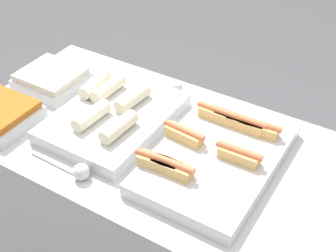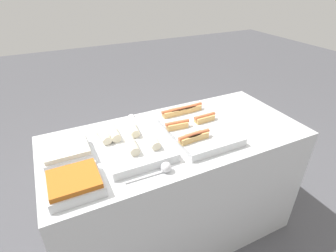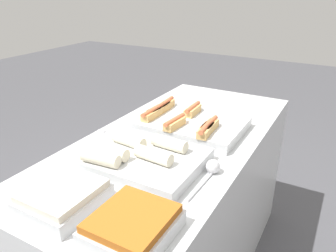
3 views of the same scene
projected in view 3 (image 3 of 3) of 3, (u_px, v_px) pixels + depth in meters
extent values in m
cube|color=silver|center=(174.00, 211.00, 1.71)|extent=(1.61, 0.73, 0.86)
cube|color=silver|center=(186.00, 123.00, 1.63)|extent=(0.36, 0.56, 0.05)
cube|color=tan|center=(174.00, 124.00, 1.51)|extent=(0.13, 0.05, 0.04)
cylinder|color=#D66B42|center=(174.00, 120.00, 1.50)|extent=(0.15, 0.03, 0.02)
cube|color=tan|center=(151.00, 115.00, 1.61)|extent=(0.13, 0.05, 0.04)
cylinder|color=#D66B42|center=(151.00, 111.00, 1.61)|extent=(0.15, 0.02, 0.02)
cube|color=tan|center=(166.00, 105.00, 1.74)|extent=(0.13, 0.05, 0.04)
cylinder|color=#D66B42|center=(166.00, 102.00, 1.73)|extent=(0.15, 0.03, 0.02)
cube|color=tan|center=(193.00, 111.00, 1.67)|extent=(0.13, 0.05, 0.04)
cylinder|color=#D66B42|center=(193.00, 107.00, 1.66)|extent=(0.15, 0.03, 0.02)
cube|color=tan|center=(162.00, 108.00, 1.70)|extent=(0.13, 0.04, 0.04)
cylinder|color=#D66B42|center=(162.00, 105.00, 1.69)|extent=(0.15, 0.02, 0.02)
cube|color=tan|center=(205.00, 131.00, 1.44)|extent=(0.13, 0.06, 0.04)
cylinder|color=#D66B42|center=(205.00, 127.00, 1.43)|extent=(0.15, 0.04, 0.02)
cube|color=tan|center=(157.00, 111.00, 1.66)|extent=(0.13, 0.05, 0.04)
cylinder|color=#D66B42|center=(157.00, 107.00, 1.65)|extent=(0.15, 0.03, 0.02)
cube|color=tan|center=(209.00, 127.00, 1.48)|extent=(0.13, 0.04, 0.04)
cylinder|color=#D66B42|center=(210.00, 123.00, 1.47)|extent=(0.15, 0.02, 0.02)
cube|color=silver|center=(140.00, 158.00, 1.30)|extent=(0.36, 0.48, 0.05)
cylinder|color=beige|center=(111.00, 151.00, 1.25)|extent=(0.06, 0.15, 0.05)
cylinder|color=beige|center=(154.00, 155.00, 1.22)|extent=(0.06, 0.15, 0.05)
cylinder|color=beige|center=(100.00, 158.00, 1.20)|extent=(0.06, 0.15, 0.05)
cylinder|color=beige|center=(129.00, 140.00, 1.34)|extent=(0.06, 0.15, 0.05)
cylinder|color=beige|center=(169.00, 143.00, 1.31)|extent=(0.06, 0.15, 0.05)
cube|color=silver|center=(133.00, 228.00, 0.93)|extent=(0.24, 0.22, 0.05)
cube|color=#B7601E|center=(132.00, 218.00, 0.91)|extent=(0.22, 0.20, 0.02)
cube|color=silver|center=(64.00, 200.00, 1.05)|extent=(0.24, 0.22, 0.05)
cube|color=silver|center=(62.00, 191.00, 1.03)|extent=(0.22, 0.20, 0.02)
cylinder|color=silver|center=(201.00, 185.00, 1.16)|extent=(0.21, 0.02, 0.01)
sphere|color=silver|center=(213.00, 166.00, 1.24)|extent=(0.05, 0.05, 0.05)
cylinder|color=silver|center=(84.00, 150.00, 1.41)|extent=(0.24, 0.03, 0.01)
sphere|color=silver|center=(101.00, 135.00, 1.50)|extent=(0.05, 0.05, 0.05)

